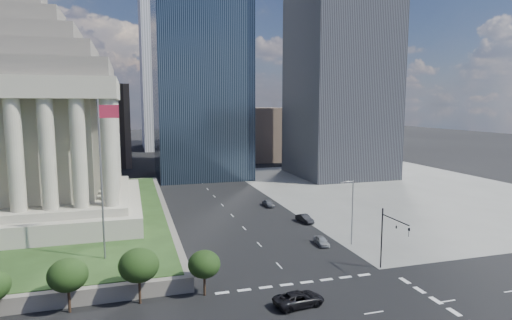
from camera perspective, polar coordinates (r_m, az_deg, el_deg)
name	(u,v)px	position (r m, az deg, el deg)	size (l,w,h in m)	color
ground	(193,173)	(134.34, -8.43, -1.78)	(500.00, 500.00, 0.00)	black
sidewalk_ne	(398,189)	(113.80, 18.38, -3.73)	(68.00, 90.00, 0.03)	slate
war_memorial	(31,104)	(80.87, -27.82, 6.67)	(34.00, 34.00, 39.00)	#9D9783
flagpole	(102,171)	(56.06, -19.81, -1.37)	(2.52, 0.24, 20.00)	slate
midrise_glass	(200,74)	(128.31, -7.46, 11.25)	(26.00, 26.00, 60.00)	black
highrise_ne	(342,5)	(134.24, 11.34, 19.63)	(26.00, 28.00, 100.00)	black
building_filler_ne	(262,133)	(169.44, 0.84, 3.59)	(20.00, 30.00, 20.00)	brown
building_filler_nw	(95,125)	(161.94, -20.66, 4.36)	(24.00, 30.00, 28.00)	brown
traffic_signal_ne	(390,233)	(56.95, 17.45, -9.25)	(0.30, 5.74, 8.00)	black
street_lamp_north	(351,208)	(66.55, 12.60, -6.32)	(2.13, 0.22, 10.00)	slate
pickup_truck	(299,299)	(47.87, 5.75, -17.95)	(2.56, 5.54, 1.54)	black
parked_sedan_near	(322,241)	(66.87, 8.74, -10.61)	(1.56, 3.89, 1.32)	#919598
parked_sedan_mid	(305,219)	(78.72, 6.51, -7.77)	(4.25, 1.48, 1.40)	black
parked_sedan_far	(268,203)	(90.11, 1.67, -5.78)	(4.09, 1.65, 1.39)	slate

